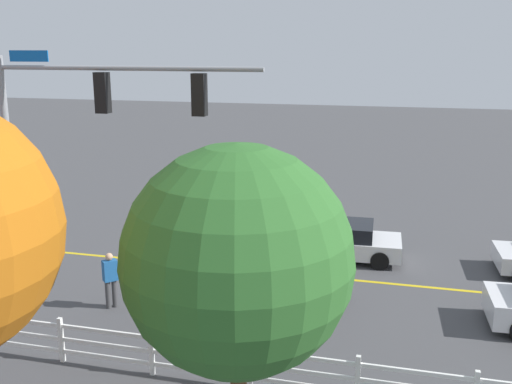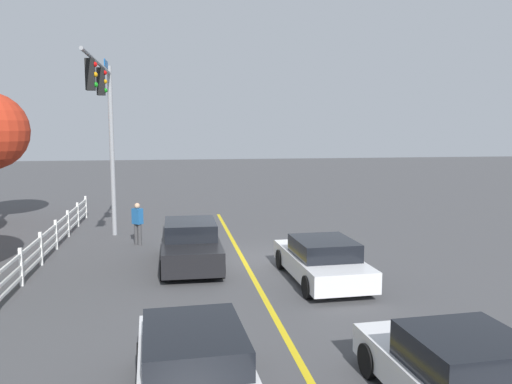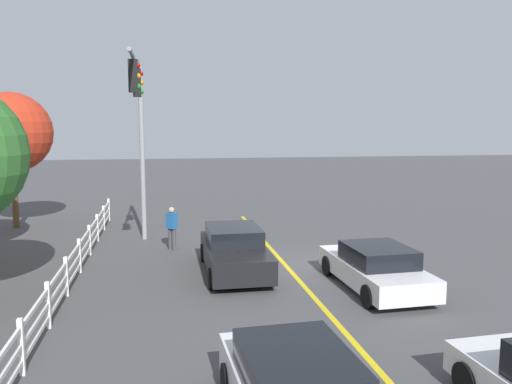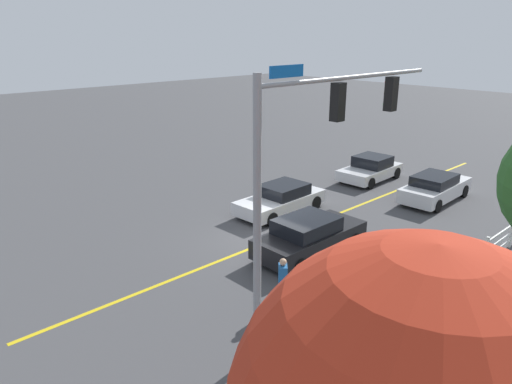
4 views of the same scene
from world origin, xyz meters
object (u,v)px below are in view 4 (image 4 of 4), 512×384
Objects in this scene: car_2 at (281,199)px; pedestrian at (283,281)px; car_3 at (435,188)px; car_0 at (371,169)px; car_1 at (309,236)px.

car_2 is 2.72× the size of pedestrian.
car_2 is 7.97m from car_3.
car_0 is at bearing 178.84° from car_2.
car_0 is at bearing 21.96° from car_1.
car_0 is 10.71m from car_1.
car_1 reaches higher than car_3.
car_0 is at bearing 78.67° from car_3.
car_0 is 4.32m from car_3.
car_0 is 0.90× the size of car_3.
car_1 is 4.03m from pedestrian.
pedestrian is at bearing -174.91° from car_3.
car_3 reaches higher than car_2.
car_0 is 0.90× the size of car_1.
pedestrian is (3.51, 1.97, 0.20)m from car_1.
pedestrian reaches higher than car_2.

